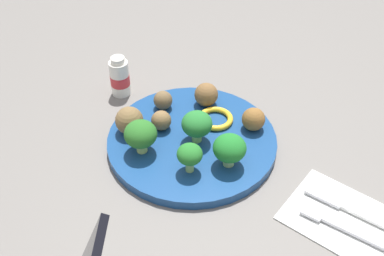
{
  "coord_description": "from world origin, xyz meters",
  "views": [
    {
      "loc": [
        -0.39,
        0.4,
        0.52
      ],
      "look_at": [
        0.0,
        0.0,
        0.04
      ],
      "focal_mm": 42.71,
      "sensor_mm": 36.0,
      "label": 1
    }
  ],
  "objects_px": {
    "broccoli_floret_back_right": "(190,155)",
    "pepper_ring_far_rim": "(218,120)",
    "plate": "(192,141)",
    "yogurt_bottle": "(120,78)",
    "meatball_center": "(253,119)",
    "fork": "(338,224)",
    "broccoli_floret_back_left": "(141,135)",
    "broccoli_floret_mid_left": "(230,149)",
    "meatball_back_right": "(163,100)",
    "meatball_mid_left": "(129,120)",
    "meatball_near_rim": "(206,95)",
    "broccoli_floret_center": "(196,125)",
    "meatball_mid_right": "(161,120)",
    "napkin": "(348,220)",
    "knife": "(349,208)"
  },
  "relations": [
    {
      "from": "meatball_back_right",
      "to": "broccoli_floret_back_right",
      "type": "bearing_deg",
      "value": 150.89
    },
    {
      "from": "meatball_near_rim",
      "to": "meatball_center",
      "type": "height_order",
      "value": "meatball_near_rim"
    },
    {
      "from": "meatball_mid_left",
      "to": "yogurt_bottle",
      "type": "bearing_deg",
      "value": -32.6
    },
    {
      "from": "meatball_mid_left",
      "to": "pepper_ring_far_rim",
      "type": "relative_size",
      "value": 0.77
    },
    {
      "from": "pepper_ring_far_rim",
      "to": "knife",
      "type": "height_order",
      "value": "pepper_ring_far_rim"
    },
    {
      "from": "broccoli_floret_mid_left",
      "to": "yogurt_bottle",
      "type": "relative_size",
      "value": 0.69
    },
    {
      "from": "fork",
      "to": "broccoli_floret_back_left",
      "type": "bearing_deg",
      "value": 17.6
    },
    {
      "from": "plate",
      "to": "yogurt_bottle",
      "type": "relative_size",
      "value": 3.55
    },
    {
      "from": "meatball_back_right",
      "to": "pepper_ring_far_rim",
      "type": "distance_m",
      "value": 0.1
    },
    {
      "from": "broccoli_floret_back_right",
      "to": "pepper_ring_far_rim",
      "type": "height_order",
      "value": "broccoli_floret_back_right"
    },
    {
      "from": "pepper_ring_far_rim",
      "to": "napkin",
      "type": "relative_size",
      "value": 0.36
    },
    {
      "from": "plate",
      "to": "meatball_mid_left",
      "type": "distance_m",
      "value": 0.11
    },
    {
      "from": "meatball_back_right",
      "to": "yogurt_bottle",
      "type": "distance_m",
      "value": 0.11
    },
    {
      "from": "broccoli_floret_mid_left",
      "to": "meatball_back_right",
      "type": "height_order",
      "value": "broccoli_floret_mid_left"
    },
    {
      "from": "meatball_mid_left",
      "to": "meatball_mid_right",
      "type": "bearing_deg",
      "value": -127.73
    },
    {
      "from": "plate",
      "to": "meatball_center",
      "type": "relative_size",
      "value": 7.13
    },
    {
      "from": "meatball_center",
      "to": "fork",
      "type": "distance_m",
      "value": 0.22
    },
    {
      "from": "meatball_mid_left",
      "to": "meatball_near_rim",
      "type": "height_order",
      "value": "meatball_mid_left"
    },
    {
      "from": "meatball_back_right",
      "to": "napkin",
      "type": "xyz_separation_m",
      "value": [
        -0.36,
        -0.01,
        -0.03
      ]
    },
    {
      "from": "pepper_ring_far_rim",
      "to": "broccoli_floret_back_left",
      "type": "bearing_deg",
      "value": 73.66
    },
    {
      "from": "broccoli_floret_center",
      "to": "yogurt_bottle",
      "type": "height_order",
      "value": "yogurt_bottle"
    },
    {
      "from": "broccoli_floret_mid_left",
      "to": "meatball_center",
      "type": "distance_m",
      "value": 0.1
    },
    {
      "from": "broccoli_floret_mid_left",
      "to": "broccoli_floret_center",
      "type": "relative_size",
      "value": 0.98
    },
    {
      "from": "meatball_mid_left",
      "to": "yogurt_bottle",
      "type": "height_order",
      "value": "yogurt_bottle"
    },
    {
      "from": "meatball_near_rim",
      "to": "meatball_back_right",
      "type": "relative_size",
      "value": 1.26
    },
    {
      "from": "broccoli_floret_mid_left",
      "to": "meatball_mid_right",
      "type": "relative_size",
      "value": 1.61
    },
    {
      "from": "knife",
      "to": "napkin",
      "type": "bearing_deg",
      "value": 117.62
    },
    {
      "from": "knife",
      "to": "yogurt_bottle",
      "type": "bearing_deg",
      "value": 5.16
    },
    {
      "from": "napkin",
      "to": "fork",
      "type": "relative_size",
      "value": 1.4
    },
    {
      "from": "napkin",
      "to": "knife",
      "type": "height_order",
      "value": "knife"
    },
    {
      "from": "broccoli_floret_back_right",
      "to": "pepper_ring_far_rim",
      "type": "bearing_deg",
      "value": -68.73
    },
    {
      "from": "plate",
      "to": "meatball_back_right",
      "type": "bearing_deg",
      "value": -13.32
    },
    {
      "from": "broccoli_floret_back_right",
      "to": "meatball_near_rim",
      "type": "relative_size",
      "value": 1.17
    },
    {
      "from": "broccoli_floret_back_left",
      "to": "meatball_mid_right",
      "type": "xyz_separation_m",
      "value": [
        0.02,
        -0.06,
        -0.02
      ]
    },
    {
      "from": "yogurt_bottle",
      "to": "fork",
      "type": "bearing_deg",
      "value": -179.36
    },
    {
      "from": "napkin",
      "to": "broccoli_floret_back_left",
      "type": "bearing_deg",
      "value": 20.51
    },
    {
      "from": "meatball_center",
      "to": "pepper_ring_far_rim",
      "type": "xyz_separation_m",
      "value": [
        0.05,
        0.03,
        -0.01
      ]
    },
    {
      "from": "broccoli_floret_center",
      "to": "meatball_mid_right",
      "type": "relative_size",
      "value": 1.63
    },
    {
      "from": "broccoli_floret_back_right",
      "to": "napkin",
      "type": "height_order",
      "value": "broccoli_floret_back_right"
    },
    {
      "from": "meatball_center",
      "to": "meatball_mid_right",
      "type": "distance_m",
      "value": 0.15
    },
    {
      "from": "meatball_mid_left",
      "to": "meatball_near_rim",
      "type": "relative_size",
      "value": 1.11
    },
    {
      "from": "plate",
      "to": "meatball_back_right",
      "type": "xyz_separation_m",
      "value": [
        0.09,
        -0.02,
        0.02
      ]
    },
    {
      "from": "meatball_mid_left",
      "to": "meatball_center",
      "type": "xyz_separation_m",
      "value": [
        -0.14,
        -0.15,
        -0.0
      ]
    },
    {
      "from": "knife",
      "to": "yogurt_bottle",
      "type": "relative_size",
      "value": 1.84
    },
    {
      "from": "meatball_center",
      "to": "napkin",
      "type": "distance_m",
      "value": 0.22
    },
    {
      "from": "broccoli_floret_back_left",
      "to": "yogurt_bottle",
      "type": "height_order",
      "value": "yogurt_bottle"
    },
    {
      "from": "broccoli_floret_mid_left",
      "to": "meatball_mid_right",
      "type": "bearing_deg",
      "value": 5.48
    },
    {
      "from": "broccoli_floret_back_left",
      "to": "napkin",
      "type": "bearing_deg",
      "value": -159.49
    },
    {
      "from": "meatball_back_right",
      "to": "meatball_mid_right",
      "type": "height_order",
      "value": "same"
    },
    {
      "from": "meatball_mid_left",
      "to": "plate",
      "type": "bearing_deg",
      "value": -144.6
    }
  ]
}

